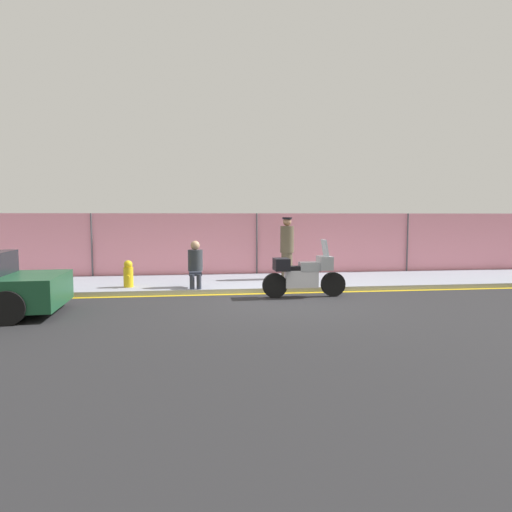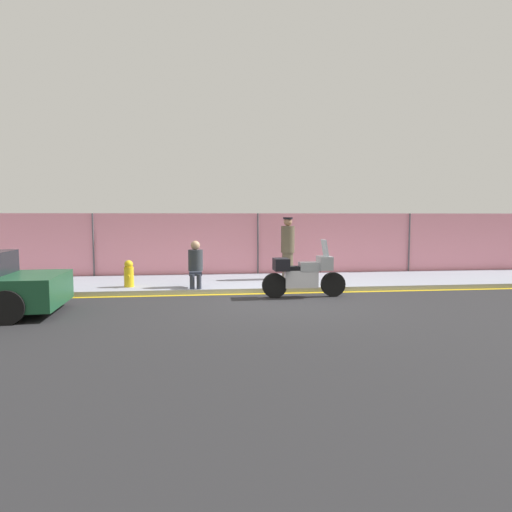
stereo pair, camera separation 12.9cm
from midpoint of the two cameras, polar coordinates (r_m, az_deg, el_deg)
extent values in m
plane|color=#262628|center=(10.77, 3.57, -5.79)|extent=(120.00, 120.00, 0.00)
cube|color=#8E93A3|center=(13.57, 1.34, -3.27)|extent=(38.93, 3.16, 0.12)
cube|color=gold|center=(11.95, 2.50, -4.70)|extent=(38.93, 0.18, 0.01)
cube|color=pink|center=(15.11, 0.44, 1.36)|extent=(36.98, 0.08, 2.11)
cylinder|color=#4C4C51|center=(15.25, -19.43, 1.10)|extent=(0.05, 0.05, 2.11)
cylinder|color=#4C4C51|center=(15.02, 0.49, 1.33)|extent=(0.05, 0.05, 2.11)
cylinder|color=#4C4C51|center=(16.53, 18.81, 1.40)|extent=(0.05, 0.05, 2.11)
cylinder|color=black|center=(11.65, 9.92, -3.52)|extent=(0.61, 0.15, 0.61)
cylinder|color=black|center=(11.29, 2.65, -3.71)|extent=(0.61, 0.15, 0.61)
cube|color=silver|center=(11.41, 5.99, -2.85)|extent=(0.82, 0.29, 0.43)
cube|color=#999EA3|center=(11.42, 7.02, -1.30)|extent=(0.52, 0.31, 0.22)
cube|color=black|center=(11.35, 5.56, -1.53)|extent=(0.60, 0.29, 0.10)
cube|color=#999EA3|center=(11.51, 8.90, -0.87)|extent=(0.32, 0.48, 0.34)
cube|color=silver|center=(11.48, 8.92, 1.01)|extent=(0.11, 0.42, 0.42)
cube|color=black|center=(11.25, 3.49, -1.06)|extent=(0.36, 0.51, 0.30)
cylinder|color=brown|center=(13.81, 4.24, -1.21)|extent=(0.33, 0.33, 0.80)
cylinder|color=brown|center=(13.74, 4.26, 2.10)|extent=(0.41, 0.41, 0.80)
sphere|color=#A37556|center=(13.73, 4.27, 4.29)|extent=(0.25, 0.25, 0.25)
cylinder|color=black|center=(13.73, 4.28, 4.73)|extent=(0.29, 0.29, 0.06)
cylinder|color=#2D3342|center=(11.94, -7.68, -3.20)|extent=(0.13, 0.13, 0.39)
cylinder|color=#2D3342|center=(11.94, -6.83, -3.19)|extent=(0.13, 0.13, 0.39)
cube|color=#2D3342|center=(12.11, -7.26, -2.15)|extent=(0.33, 0.39, 0.10)
cylinder|color=#2D3338|center=(12.26, -7.27, -0.52)|extent=(0.39, 0.39, 0.55)
sphere|color=tan|center=(12.23, -7.29, 1.34)|extent=(0.24, 0.24, 0.24)
cylinder|color=black|center=(11.35, -25.32, -4.04)|extent=(0.66, 0.24, 0.65)
cylinder|color=black|center=(9.68, -28.29, -5.66)|extent=(0.66, 0.24, 0.65)
cylinder|color=gold|center=(12.66, -15.32, -2.54)|extent=(0.26, 0.26, 0.53)
sphere|color=gold|center=(12.62, -15.35, -1.03)|extent=(0.23, 0.23, 0.23)
cylinder|color=gold|center=(12.52, -15.41, -2.51)|extent=(0.09, 0.10, 0.09)
camera|label=1|loc=(0.06, -89.69, 0.03)|focal=32.00mm
camera|label=2|loc=(0.06, 90.31, -0.03)|focal=32.00mm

